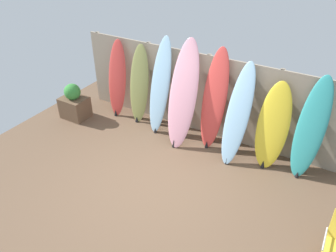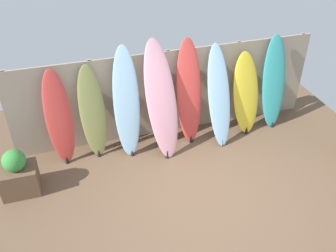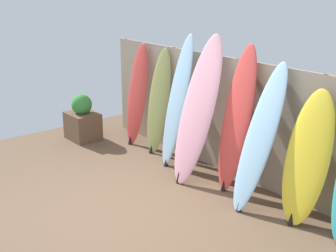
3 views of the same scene
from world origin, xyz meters
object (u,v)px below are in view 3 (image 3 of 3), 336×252
(surfboard_red_0, at_px, (137,95))
(surfboard_skyblue_5, at_px, (260,138))
(surfboard_skyblue_2, at_px, (177,102))
(planter_box, at_px, (83,120))
(surfboard_red_4, at_px, (237,119))
(surfboard_pink_3, at_px, (198,110))
(surfboard_yellow_6, at_px, (307,159))
(surfboard_olive_1, at_px, (159,102))

(surfboard_red_0, height_order, surfboard_skyblue_5, surfboard_skyblue_5)
(surfboard_skyblue_2, height_order, planter_box, surfboard_skyblue_2)
(surfboard_red_0, relative_size, surfboard_red_4, 0.87)
(surfboard_skyblue_2, distance_m, surfboard_red_4, 1.23)
(surfboard_red_4, xyz_separation_m, planter_box, (-3.25, -0.67, -0.66))
(surfboard_pink_3, relative_size, surfboard_yellow_6, 1.29)
(surfboard_olive_1, relative_size, surfboard_pink_3, 0.84)
(surfboard_skyblue_2, bearing_deg, surfboard_red_4, 2.53)
(surfboard_yellow_6, xyz_separation_m, planter_box, (-4.45, -0.63, -0.46))
(surfboard_skyblue_2, relative_size, surfboard_red_4, 1.01)
(planter_box, bearing_deg, surfboard_yellow_6, 8.03)
(surfboard_red_0, relative_size, surfboard_olive_1, 1.01)
(surfboard_pink_3, relative_size, planter_box, 2.49)
(surfboard_red_0, distance_m, surfboard_pink_3, 1.87)
(surfboard_skyblue_5, bearing_deg, planter_box, -172.46)
(surfboard_red_4, distance_m, planter_box, 3.38)
(surfboard_red_0, xyz_separation_m, surfboard_skyblue_2, (1.22, -0.08, 0.14))
(surfboard_red_0, height_order, surfboard_skyblue_2, surfboard_skyblue_2)
(surfboard_pink_3, relative_size, surfboard_skyblue_5, 1.13)
(surfboard_pink_3, height_order, surfboard_yellow_6, surfboard_pink_3)
(surfboard_red_0, distance_m, surfboard_red_4, 2.46)
(surfboard_yellow_6, bearing_deg, planter_box, -171.97)
(surfboard_pink_3, bearing_deg, surfboard_olive_1, 169.37)
(surfboard_skyblue_5, bearing_deg, surfboard_red_0, 176.39)
(surfboard_skyblue_2, xyz_separation_m, planter_box, (-2.02, -0.61, -0.68))
(surfboard_red_0, bearing_deg, surfboard_red_4, -0.61)
(surfboard_pink_3, bearing_deg, surfboard_yellow_6, 4.52)
(surfboard_red_0, bearing_deg, planter_box, -138.82)
(surfboard_olive_1, height_order, surfboard_skyblue_2, surfboard_skyblue_2)
(surfboard_pink_3, distance_m, surfboard_skyblue_5, 1.17)
(surfboard_red_4, bearing_deg, surfboard_skyblue_5, -16.30)
(surfboard_skyblue_2, distance_m, surfboard_pink_3, 0.64)
(surfboard_skyblue_5, bearing_deg, surfboard_skyblue_2, 176.49)
(surfboard_skyblue_5, height_order, planter_box, surfboard_skyblue_5)
(surfboard_olive_1, distance_m, surfboard_skyblue_5, 2.42)
(surfboard_red_0, xyz_separation_m, surfboard_red_4, (2.45, -0.03, 0.13))
(surfboard_red_4, height_order, surfboard_yellow_6, surfboard_red_4)
(surfboard_red_0, height_order, surfboard_pink_3, surfboard_pink_3)
(surfboard_pink_3, height_order, surfboard_red_4, surfboard_pink_3)
(planter_box, bearing_deg, surfboard_olive_1, 27.22)
(surfboard_pink_3, bearing_deg, surfboard_skyblue_5, 0.94)
(surfboard_pink_3, height_order, surfboard_skyblue_5, surfboard_pink_3)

